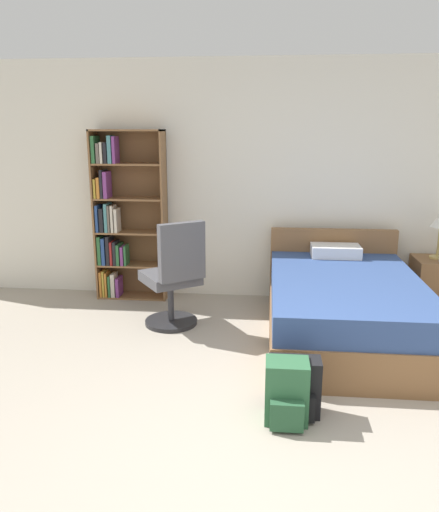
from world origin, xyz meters
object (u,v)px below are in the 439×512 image
object	(u,v)px
nightstand	(439,284)
backpack_black	(294,388)
bookshelf	(122,218)
bed	(343,306)
backpack_green	(287,393)
office_chair	(174,279)

from	to	relation	value
nightstand	backpack_black	distance (m)	2.71
bookshelf	backpack_black	xyz separation A→B (m)	(1.82, -2.29, -0.72)
bed	nightstand	xyz separation A→B (m)	(1.10, 0.82, -0.02)
bed	backpack_green	xyz separation A→B (m)	(-0.56, -1.44, -0.10)
nightstand	backpack_green	xyz separation A→B (m)	(-1.66, -2.26, -0.08)
bookshelf	backpack_black	world-z (taller)	bookshelf
bookshelf	office_chair	size ratio (longest dim) A/B	1.76
bed	office_chair	size ratio (longest dim) A/B	1.96
bookshelf	backpack_green	size ratio (longest dim) A/B	4.47
bookshelf	bed	xyz separation A→B (m)	(2.32, -0.93, -0.61)
nightstand	backpack_black	size ratio (longest dim) A/B	1.40
bookshelf	backpack_green	world-z (taller)	bookshelf
bookshelf	nightstand	distance (m)	3.48
office_chair	backpack_green	distance (m)	1.85
office_chair	nightstand	xyz separation A→B (m)	(2.68, 0.75, -0.21)
bookshelf	nightstand	world-z (taller)	bookshelf
office_chair	nightstand	world-z (taller)	office_chair
bed	office_chair	world-z (taller)	office_chair
bed	nightstand	world-z (taller)	bed
office_chair	nightstand	size ratio (longest dim) A/B	1.90
office_chair	bed	bearing A→B (deg)	-2.72
bookshelf	backpack_green	distance (m)	3.04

